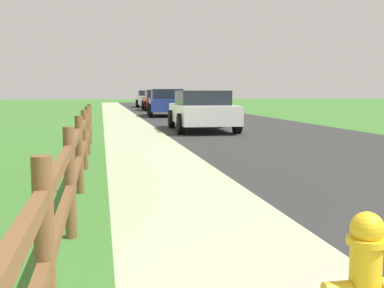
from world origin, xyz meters
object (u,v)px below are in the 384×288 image
at_px(fire_hydrant, 366,283).
at_px(parked_car_red, 157,100).
at_px(parked_car_silver, 148,99).
at_px(parked_suv_white, 202,110).
at_px(parked_car_blue, 167,102).

height_order(fire_hydrant, parked_car_red, parked_car_red).
xyz_separation_m(fire_hydrant, parked_car_silver, (2.78, 40.42, 0.38)).
bearing_deg(parked_car_silver, fire_hydrant, -93.93).
bearing_deg(parked_car_red, parked_car_silver, 89.74).
bearing_deg(parked_suv_white, parked_car_blue, 89.40).
relative_size(parked_suv_white, parked_car_blue, 1.04).
xyz_separation_m(parked_suv_white, parked_car_blue, (0.11, 10.24, 0.04)).
height_order(fire_hydrant, parked_suv_white, parked_suv_white).
bearing_deg(parked_car_silver, parked_car_blue, -91.70).
bearing_deg(parked_car_silver, parked_car_red, -90.26).
distance_m(parked_car_red, parked_car_silver, 7.31).
xyz_separation_m(parked_car_blue, parked_car_red, (0.43, 8.32, -0.00)).
xyz_separation_m(parked_car_red, parked_car_silver, (0.03, 7.31, -0.01)).
relative_size(fire_hydrant, parked_car_silver, 0.17).
distance_m(parked_car_blue, parked_car_silver, 15.63).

